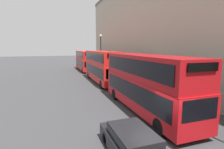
% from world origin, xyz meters
% --- Properties ---
extents(ground_plane, '(200.00, 200.00, 0.00)m').
position_xyz_m(ground_plane, '(0.00, 0.00, 0.00)').
color(ground_plane, '#38383A').
extents(bus_leading, '(2.59, 10.46, 4.31)m').
position_xyz_m(bus_leading, '(1.60, 4.51, 2.38)').
color(bus_leading, '#A80F14').
rests_on(bus_leading, ground).
extents(bus_second_in_queue, '(2.59, 10.89, 4.34)m').
position_xyz_m(bus_second_in_queue, '(1.60, 16.64, 2.40)').
color(bus_second_in_queue, red).
rests_on(bus_second_in_queue, ground).
extents(bus_third_in_queue, '(2.59, 10.50, 4.11)m').
position_xyz_m(bus_third_in_queue, '(1.60, 29.78, 2.27)').
color(bus_third_in_queue, red).
rests_on(bus_third_in_queue, ground).
extents(car_dark_sedan, '(1.83, 4.56, 1.30)m').
position_xyz_m(car_dark_sedan, '(-1.80, -0.50, 0.69)').
color(car_dark_sedan, black).
rests_on(car_dark_sedan, ground).
extents(street_lamp, '(0.44, 0.44, 7.14)m').
position_xyz_m(street_lamp, '(3.42, 23.89, 4.36)').
color(street_lamp, black).
rests_on(street_lamp, ground).
extents(pedestrian, '(0.36, 0.36, 1.57)m').
position_xyz_m(pedestrian, '(3.87, 6.74, 0.72)').
color(pedestrian, '#334C6B').
rests_on(pedestrian, ground).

